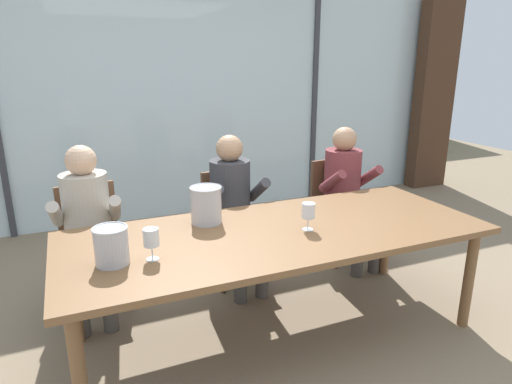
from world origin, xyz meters
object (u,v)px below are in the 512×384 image
Objects in this scene: chair_center at (336,200)px; wine_glass_near_bucket at (308,212)px; chair_left_of_center at (231,216)px; person_beige_jumper at (87,220)px; ice_bucket_secondary at (111,245)px; person_maroon_top at (347,187)px; wine_glass_by_left_taster at (151,239)px; ice_bucket_primary at (206,204)px; person_charcoal_jacket at (234,201)px; dining_table at (278,239)px; chair_near_curtain at (92,235)px.

chair_center is 5.09× the size of wine_glass_near_bucket.
person_beige_jumper is at bearing -174.96° from chair_left_of_center.
chair_left_of_center is 1.49m from ice_bucket_secondary.
chair_center is 0.24m from person_maroon_top.
person_beige_jumper reaches higher than wine_glass_by_left_taster.
chair_left_of_center is at bearing 58.16° from ice_bucket_primary.
dining_table is at bearing -91.93° from person_charcoal_jacket.
dining_table is at bearing -94.00° from chair_left_of_center.
person_maroon_top is at bearing 3.49° from person_beige_jumper.
ice_bucket_primary reaches higher than dining_table.
person_beige_jumper is 0.91m from ice_bucket_secondary.
chair_center is 0.73× the size of person_maroon_top.
person_maroon_top is at bearing -1.62° from person_charcoal_jacket.
chair_left_of_center is 0.73× the size of person_charcoal_jacket.
dining_table is at bearing 8.63° from wine_glass_by_left_taster.
ice_bucket_primary is 1.39× the size of wine_glass_by_left_taster.
chair_center is (1.04, 0.02, 0.00)m from chair_left_of_center.
person_maroon_top is at bearing 23.30° from ice_bucket_secondary.
wine_glass_near_bucket is (1.25, -0.87, 0.17)m from person_beige_jumper.
person_charcoal_jacket reaches higher than wine_glass_by_left_taster.
wine_glass_near_bucket reaches higher than chair_left_of_center.
person_beige_jumper is 2.14m from person_maroon_top.
ice_bucket_primary is 1.19× the size of ice_bucket_secondary.
ice_bucket_secondary is (-1.03, -1.03, 0.33)m from chair_left_of_center.
dining_table is at bearing -144.60° from person_maroon_top.
person_beige_jumper is 1.09m from person_charcoal_jacket.
ice_bucket_secondary is 1.17m from wine_glass_near_bucket.
chair_near_curtain is 2.14m from person_maroon_top.
wine_glass_near_bucket is at bearing -34.54° from ice_bucket_primary.
dining_table is 2.19× the size of person_charcoal_jacket.
person_charcoal_jacket is at bearing -176.50° from chair_center.
chair_center is (1.06, 0.96, -0.16)m from dining_table.
person_beige_jumper is at bearing 95.33° from ice_bucket_secondary.
wine_glass_near_bucket is (0.17, -0.07, 0.18)m from dining_table.
ice_bucket_secondary is (-0.63, -0.39, -0.02)m from ice_bucket_primary.
person_charcoal_jacket is (-1.06, -0.17, 0.17)m from chair_center.
wine_glass_near_bucket is (-0.89, -0.87, 0.17)m from person_maroon_top.
ice_bucket_primary reaches higher than chair_near_curtain.
wine_glass_near_bucket is (1.23, -1.02, 0.34)m from chair_near_curtain.
chair_near_curtain is at bearing 93.39° from ice_bucket_secondary.
dining_table is at bearing -32.79° from person_beige_jumper.
ice_bucket_primary is (0.69, -0.65, 0.35)m from chair_near_curtain.
chair_center is at bearing 30.12° from wine_glass_by_left_taster.
wine_glass_by_left_taster is (0.28, -0.92, 0.17)m from person_beige_jumper.
person_maroon_top is (1.03, -0.15, 0.17)m from chair_left_of_center.
person_charcoal_jacket is at bearing -100.80° from chair_left_of_center.
chair_left_of_center is 4.36× the size of ice_bucket_secondary.
ice_bucket_primary is (-0.37, 0.30, 0.19)m from dining_table.
person_maroon_top is 1.25m from wine_glass_near_bucket.
person_beige_jumper is at bearing 179.03° from chair_center.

